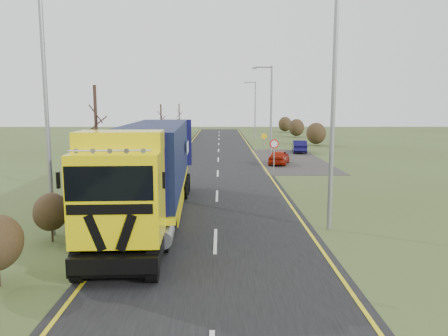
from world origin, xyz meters
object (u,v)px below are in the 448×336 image
speed_sign (274,149)px  lorry (152,165)px  car_red_hatchback (279,157)px  streetlight_near (330,89)px  car_blue_sedan (299,147)px

speed_sign → lorry: bearing=-117.5°
car_red_hatchback → streetlight_near: (-0.70, -19.35, 4.99)m
car_blue_sedan → streetlight_near: bearing=88.3°
car_blue_sedan → speed_sign: size_ratio=1.60×
car_blue_sedan → car_red_hatchback: bearing=76.1°
car_blue_sedan → streetlight_near: size_ratio=0.39×
car_blue_sedan → streetlight_near: (-4.04, -28.41, 4.96)m
lorry → car_red_hatchback: size_ratio=4.21×
lorry → car_red_hatchback: bearing=63.4°
lorry → car_red_hatchback: lorry is taller
car_blue_sedan → speed_sign: bearing=78.5°
speed_sign → car_red_hatchback: bearing=77.3°
lorry → car_red_hatchback: 19.47m
streetlight_near → car_red_hatchback: bearing=87.9°
streetlight_near → speed_sign: (-0.26, 15.11, -3.87)m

